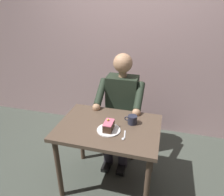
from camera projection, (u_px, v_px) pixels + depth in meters
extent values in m
plane|color=#424940|center=(109.00, 182.00, 2.30)|extent=(14.00, 14.00, 0.00)
cube|color=#BA9697|center=(134.00, 27.00, 2.74)|extent=(6.40, 0.12, 3.00)
cube|color=brown|center=(109.00, 127.00, 1.99)|extent=(0.97, 0.69, 0.04)
cylinder|color=#4F3B2C|center=(147.00, 187.00, 1.80)|extent=(0.05, 0.05, 0.72)
cylinder|color=#4F3B2C|center=(58.00, 168.00, 2.00)|extent=(0.05, 0.05, 0.72)
cylinder|color=#4F3B2C|center=(153.00, 147.00, 2.29)|extent=(0.05, 0.05, 0.72)
cylinder|color=#4F3B2C|center=(81.00, 135.00, 2.49)|extent=(0.05, 0.05, 0.72)
cube|color=#443726|center=(122.00, 120.00, 2.63)|extent=(0.42, 0.42, 0.04)
cube|color=#443726|center=(126.00, 96.00, 2.69)|extent=(0.38, 0.04, 0.45)
cylinder|color=#443726|center=(133.00, 145.00, 2.53)|extent=(0.04, 0.04, 0.45)
cylinder|color=#443726|center=(104.00, 140.00, 2.61)|extent=(0.04, 0.04, 0.45)
cylinder|color=#443726|center=(137.00, 129.00, 2.84)|extent=(0.04, 0.04, 0.45)
cylinder|color=#443726|center=(112.00, 125.00, 2.93)|extent=(0.04, 0.04, 0.45)
cube|color=#232D21|center=(122.00, 99.00, 2.48)|extent=(0.36, 0.22, 0.57)
sphere|color=tan|center=(123.00, 63.00, 2.29)|extent=(0.22, 0.22, 0.22)
cylinder|color=tan|center=(123.00, 74.00, 2.35)|extent=(0.09, 0.09, 0.06)
cylinder|color=#232D21|center=(139.00, 96.00, 2.25)|extent=(0.08, 0.33, 0.26)
sphere|color=tan|center=(136.00, 113.00, 2.16)|extent=(0.09, 0.09, 0.09)
cylinder|color=#232D21|center=(101.00, 92.00, 2.36)|extent=(0.08, 0.33, 0.26)
sphere|color=tan|center=(96.00, 107.00, 2.27)|extent=(0.09, 0.09, 0.09)
cylinder|color=#302A35|center=(127.00, 127.00, 2.49)|extent=(0.13, 0.38, 0.14)
cylinder|color=#302A35|center=(112.00, 125.00, 2.53)|extent=(0.13, 0.38, 0.14)
cylinder|color=#302A35|center=(123.00, 152.00, 2.43)|extent=(0.11, 0.11, 0.43)
cube|color=black|center=(122.00, 167.00, 2.46)|extent=(0.09, 0.22, 0.05)
cylinder|color=#302A35|center=(108.00, 149.00, 2.48)|extent=(0.11, 0.11, 0.43)
cube|color=black|center=(107.00, 165.00, 2.50)|extent=(0.09, 0.22, 0.05)
cylinder|color=white|center=(109.00, 130.00, 1.91)|extent=(0.22, 0.22, 0.01)
cube|color=#452E20|center=(109.00, 126.00, 1.89)|extent=(0.08, 0.14, 0.07)
cube|color=#D6607A|center=(109.00, 123.00, 1.87)|extent=(0.08, 0.14, 0.01)
sphere|color=gold|center=(108.00, 120.00, 1.89)|extent=(0.02, 0.02, 0.02)
cylinder|color=#252839|center=(132.00, 120.00, 2.00)|extent=(0.09, 0.09, 0.09)
torus|color=#252839|center=(127.00, 119.00, 2.01)|extent=(0.05, 0.01, 0.05)
cylinder|color=black|center=(133.00, 116.00, 1.98)|extent=(0.08, 0.08, 0.01)
cube|color=silver|center=(125.00, 134.00, 1.85)|extent=(0.03, 0.11, 0.01)
ellipsoid|color=silver|center=(123.00, 139.00, 1.79)|extent=(0.03, 0.04, 0.01)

